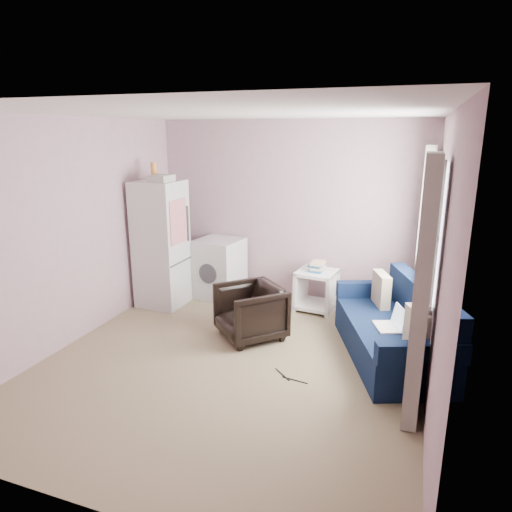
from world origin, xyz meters
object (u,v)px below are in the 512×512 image
Objects in this scene: fridge at (161,243)px; side_table at (317,287)px; armchair at (250,309)px; sofa at (396,332)px; washing_machine at (219,267)px.

side_table is (2.05, 0.50, -0.55)m from fridge.
armchair is 1.03× the size of side_table.
sofa is (1.62, 0.06, -0.06)m from armchair.
side_table is at bearing 6.30° from washing_machine.
sofa is at bearing -15.88° from washing_machine.
armchair is 0.82× the size of washing_machine.
armchair is 1.62m from sofa.
side_table is (1.44, -0.03, -0.13)m from washing_machine.
armchair is 0.35× the size of sofa.
fridge is at bearing -157.87° from armchair.
sofa is at bearing -44.27° from side_table.
washing_machine is 0.43× the size of sofa.
fridge reaches higher than sofa.
fridge reaches higher than washing_machine.
washing_machine is (0.61, 0.53, -0.42)m from fridge.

